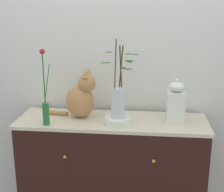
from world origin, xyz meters
The scene contains 7 objects.
wall_back centered at (0.00, 0.29, 1.30)m, with size 4.40×0.08×2.60m, color silver.
sideboard centered at (0.00, 0.00, 0.47)m, with size 1.39×0.45×0.94m.
cat_sitting centered at (-0.23, 0.03, 1.09)m, with size 0.39×0.20×0.37m.
vase_slim_green centered at (-0.45, -0.15, 1.08)m, with size 0.07×0.05×0.53m.
bowl_porcelain centered at (0.05, -0.08, 0.96)m, with size 0.19×0.19×0.05m, color white.
vase_glass_clear centered at (0.05, -0.08, 1.12)m, with size 0.27×0.14×0.54m.
jar_lidded_porcelain centered at (0.45, 0.00, 1.08)m, with size 0.12×0.12×0.32m.
Camera 1 is at (0.23, -2.20, 1.76)m, focal length 51.68 mm.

